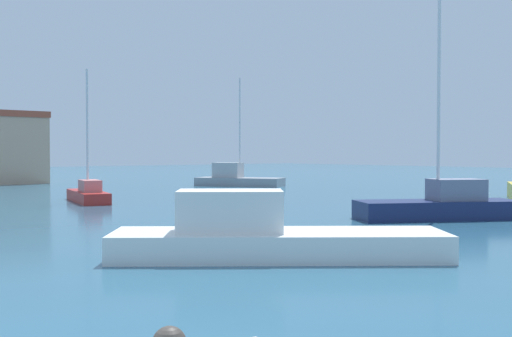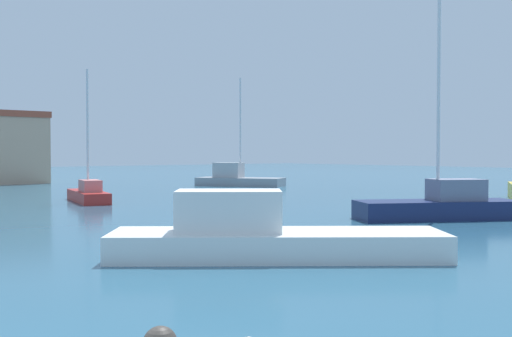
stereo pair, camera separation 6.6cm
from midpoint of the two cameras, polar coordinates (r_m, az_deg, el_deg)
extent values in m
plane|color=#285670|center=(29.43, -7.12, -3.39)|extent=(160.00, 160.00, 0.00)
cube|color=#19234C|center=(24.01, 16.50, -3.71)|extent=(6.24, 4.71, 0.70)
cube|color=slate|center=(24.28, 18.06, -1.88)|extent=(2.30, 2.09, 0.80)
cylinder|color=silver|center=(24.00, 16.58, 6.37)|extent=(0.12, 0.12, 7.73)
cube|color=white|center=(14.64, 2.01, -7.10)|extent=(7.46, 6.56, 0.64)
cube|color=silver|center=(14.53, -2.56, -3.96)|extent=(2.75, 2.57, 0.98)
cube|color=gray|center=(45.68, -1.56, -1.25)|extent=(5.29, 6.70, 0.62)
cube|color=#ADB0B5|center=(45.98, -2.67, -0.14)|extent=(2.28, 2.49, 1.12)
cylinder|color=silver|center=(45.66, -1.57, 3.81)|extent=(0.12, 0.12, 7.44)
cube|color=#B22823|center=(32.20, -15.45, -2.52)|extent=(2.48, 5.24, 0.55)
cube|color=#C4716E|center=(31.58, -15.26, -1.57)|extent=(1.25, 1.87, 0.59)
cylinder|color=silver|center=(32.14, -15.49, 3.46)|extent=(0.12, 0.12, 6.17)
camera|label=1|loc=(0.03, -90.07, 0.00)|focal=42.95mm
camera|label=2|loc=(0.03, 89.93, 0.00)|focal=42.95mm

